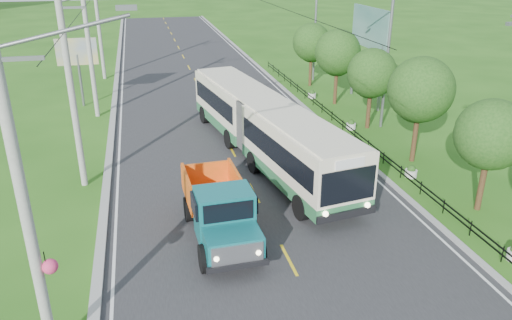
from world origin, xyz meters
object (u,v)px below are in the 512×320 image
object	(u,v)px
tree_third	(420,93)
tree_back	(312,44)
billboard_left	(77,56)
bus	(264,124)
pole_near	(72,88)
tree_fourth	(372,76)
streetlight_far	(314,26)
streetlight_mid	(385,55)
planter_mid	(351,125)
planter_far	(312,95)
pole_nearest	(27,206)
pole_mid	(89,46)
tree_second	(490,137)
planter_near	(411,172)
tree_fifth	(338,55)
dump_truck	(220,207)
billboard_right	(370,34)
pole_far	(99,23)

from	to	relation	value
tree_third	tree_back	size ratio (longest dim) A/B	1.09
billboard_left	bus	world-z (taller)	billboard_left
pole_near	tree_fourth	world-z (taller)	pole_near
pole_near	streetlight_far	size ratio (longest dim) A/B	1.10
streetlight_mid	planter_mid	world-z (taller)	streetlight_mid
tree_third	planter_far	size ratio (longest dim) A/B	8.96
planter_mid	bus	xyz separation A→B (m)	(-7.01, -3.63, 1.78)
streetlight_mid	planter_far	size ratio (longest dim) A/B	13.54
tree_third	tree_back	world-z (taller)	tree_third
pole_nearest	pole_mid	distance (m)	24.00
pole_nearest	billboard_left	distance (m)	27.05
planter_mid	tree_second	bearing A→B (deg)	-83.95
tree_second	planter_near	xyz separation A→B (m)	(-1.26, 3.86, -3.23)
pole_mid	planter_near	distance (m)	23.08
tree_back	bus	xyz separation A→B (m)	(-8.27, -15.77, -1.58)
tree_second	tree_third	bearing A→B (deg)	90.00
bus	pole_near	bearing A→B (deg)	178.79
tree_fourth	pole_near	bearing A→B (deg)	-164.16
pole_near	tree_fourth	distance (m)	18.89
tree_back	billboard_left	world-z (taller)	tree_back
pole_nearest	bus	bearing A→B (deg)	53.68
planter_near	bus	bearing A→B (deg)	148.07
tree_fifth	dump_truck	xyz separation A→B (m)	(-12.17, -17.91, -2.37)
pole_near	planter_near	distance (m)	17.79
billboard_right	dump_truck	xyz separation A→B (m)	(-14.61, -17.77, -3.86)
tree_back	planter_near	bearing A→B (deg)	-93.57
tree_second	planter_mid	size ratio (longest dim) A/B	7.91
streetlight_far	planter_near	xyz separation A→B (m)	(-2.04, -22.00, -4.62)
tree_back	tree_third	bearing A→B (deg)	-90.00
tree_back	bus	distance (m)	17.88
tree_third	streetlight_mid	xyz separation A→B (m)	(0.79, 5.86, 0.92)
tree_second	bus	bearing A→B (deg)	135.14
pole_nearest	pole_far	xyz separation A→B (m)	(-0.02, 36.00, 0.16)
pole_nearest	bus	xyz separation A→B (m)	(9.83, 13.37, -2.87)
tree_fourth	dump_truck	world-z (taller)	tree_fourth
pole_nearest	pole_mid	size ratio (longest dim) A/B	1.00
pole_far	bus	world-z (taller)	pole_far
pole_near	pole_far	world-z (taller)	same
streetlight_mid	streetlight_far	distance (m)	14.00
pole_mid	tree_fourth	size ratio (longest dim) A/B	1.85
planter_mid	pole_nearest	bearing A→B (deg)	-134.73
pole_nearest	tree_fourth	xyz separation A→B (m)	(18.10, 17.14, -1.35)
tree_third	streetlight_mid	world-z (taller)	streetlight_mid
streetlight_mid	bus	size ratio (longest dim) A/B	0.50
pole_mid	planter_near	size ratio (longest dim) A/B	14.93
tree_fifth	billboard_right	world-z (taller)	billboard_right
pole_near	tree_back	world-z (taller)	pole_near
bus	dump_truck	bearing A→B (deg)	-124.74
pole_mid	bus	xyz separation A→B (m)	(9.85, -10.63, -3.02)
pole_mid	bus	bearing A→B (deg)	-47.18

